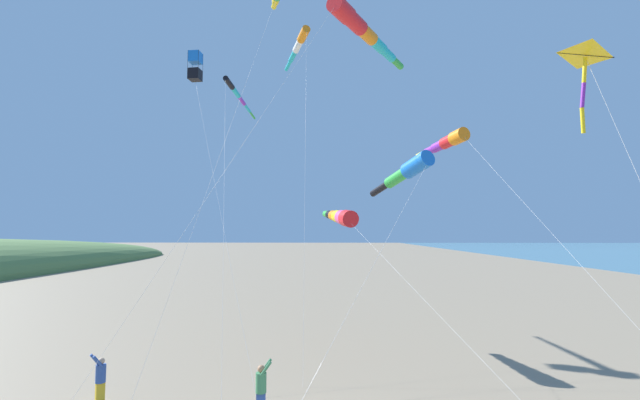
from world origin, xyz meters
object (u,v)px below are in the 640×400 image
object	(u,v)px
kite_windsock_white_trailing	(237,95)
kite_windsock_green_low_center	(341,217)
kite_windsock_teal_far_right	(363,30)
person_adult_flyer	(261,386)
kite_windsock_long_streamer_left	(299,45)
kite_windsock_black_fish_shape	(406,172)
person_child_grey_jacket	(100,376)
kite_delta_red_high_left	(586,56)
kite_windsock_rainbow_low_near	(446,143)
kite_box_long_streamer_right	(195,66)

from	to	relation	value
kite_windsock_white_trailing	kite_windsock_green_low_center	distance (m)	13.72
kite_windsock_white_trailing	kite_windsock_teal_far_right	xyz separation A→B (m)	(8.51, -9.18, 0.18)
person_adult_flyer	kite_windsock_long_streamer_left	world-z (taller)	kite_windsock_long_streamer_left
person_adult_flyer	kite_windsock_long_streamer_left	distance (m)	24.17
kite_windsock_teal_far_right	kite_windsock_black_fish_shape	bearing A→B (deg)	-73.51
person_child_grey_jacket	kite_windsock_green_low_center	distance (m)	13.06
person_adult_flyer	kite_windsock_black_fish_shape	xyz separation A→B (m)	(5.17, 2.14, 7.34)
kite_delta_red_high_left	kite_windsock_long_streamer_left	size ratio (longest dim) A/B	0.50
person_adult_flyer	kite_windsock_long_streamer_left	bearing A→B (deg)	90.77
kite_delta_red_high_left	kite_windsock_green_low_center	bearing A→B (deg)	111.58
kite_windsock_white_trailing	kite_windsock_rainbow_low_near	bearing A→B (deg)	-42.41
kite_windsock_green_low_center	kite_windsock_long_streamer_left	xyz separation A→B (m)	(-2.90, 6.75, 12.67)
kite_windsock_white_trailing	kite_windsock_teal_far_right	bearing A→B (deg)	-47.18
kite_windsock_black_fish_shape	kite_windsock_long_streamer_left	bearing A→B (deg)	111.91
kite_windsock_white_trailing	person_child_grey_jacket	bearing A→B (deg)	-94.38
kite_windsock_white_trailing	kite_box_long_streamer_right	bearing A→B (deg)	-168.03
person_child_grey_jacket	kite_delta_red_high_left	world-z (taller)	kite_delta_red_high_left
kite_windsock_long_streamer_left	person_child_grey_jacket	bearing A→B (deg)	-110.92
kite_box_long_streamer_right	kite_windsock_black_fish_shape	bearing A→B (deg)	-45.70
kite_windsock_green_low_center	kite_windsock_black_fish_shape	xyz separation A→B (m)	(2.48, -6.62, 1.47)
person_child_grey_jacket	kite_box_long_streamer_right	xyz separation A→B (m)	(-1.77, 14.40, 16.96)
person_child_grey_jacket	kite_windsock_white_trailing	xyz separation A→B (m)	(1.15, 15.02, 15.06)
kite_windsock_black_fish_shape	kite_box_long_streamer_right	bearing A→B (deg)	134.30
kite_windsock_white_trailing	kite_delta_red_high_left	bearing A→B (deg)	-58.35
person_child_grey_jacket	kite_delta_red_high_left	bearing A→B (deg)	-22.20
person_child_grey_jacket	kite_windsock_white_trailing	bearing A→B (deg)	85.62
kite_windsock_white_trailing	kite_windsock_long_streamer_left	distance (m)	5.69
kite_box_long_streamer_right	kite_windsock_teal_far_right	size ratio (longest dim) A/B	1.13
kite_windsock_white_trailing	kite_windsock_long_streamer_left	size ratio (longest dim) A/B	1.01
kite_delta_red_high_left	kite_windsock_white_trailing	xyz separation A→B (m)	(-12.75, 20.69, 6.10)
kite_windsock_white_trailing	person_adult_flyer	bearing A→B (deg)	-73.55
kite_delta_red_high_left	kite_box_long_streamer_right	bearing A→B (deg)	127.98
person_child_grey_jacket	kite_windsock_teal_far_right	distance (m)	18.96
kite_windsock_green_low_center	kite_windsock_teal_far_right	world-z (taller)	kite_windsock_teal_far_right
kite_windsock_white_trailing	kite_windsock_rainbow_low_near	world-z (taller)	kite_windsock_white_trailing
kite_windsock_green_low_center	person_adult_flyer	bearing A→B (deg)	-107.08
kite_windsock_teal_far_right	person_child_grey_jacket	bearing A→B (deg)	-148.87
kite_windsock_rainbow_low_near	person_adult_flyer	bearing A→B (deg)	-146.86
kite_windsock_teal_far_right	kite_windsock_long_streamer_left	distance (m)	10.29
kite_windsock_teal_far_right	kite_windsock_black_fish_shape	world-z (taller)	kite_windsock_teal_far_right
person_child_grey_jacket	kite_windsock_black_fish_shape	bearing A→B (deg)	6.85
person_adult_flyer	kite_box_long_streamer_right	bearing A→B (deg)	116.52
kite_delta_red_high_left	kite_windsock_long_streamer_left	xyz separation A→B (m)	(-8.29, 20.37, 9.61)
kite_box_long_streamer_right	kite_delta_red_high_left	bearing A→B (deg)	-52.02
kite_windsock_rainbow_low_near	kite_delta_red_high_left	bearing A→B (deg)	-85.90
kite_windsock_black_fish_shape	person_child_grey_jacket	bearing A→B (deg)	-173.15
kite_box_long_streamer_right	kite_windsock_long_streamer_left	bearing A→B (deg)	2.29
person_child_grey_jacket	kite_windsock_white_trailing	size ratio (longest dim) A/B	0.09
kite_windsock_white_trailing	kite_windsock_green_low_center	xyz separation A→B (m)	(7.37, -7.07, -9.16)
person_adult_flyer	person_child_grey_jacket	bearing A→B (deg)	171.98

